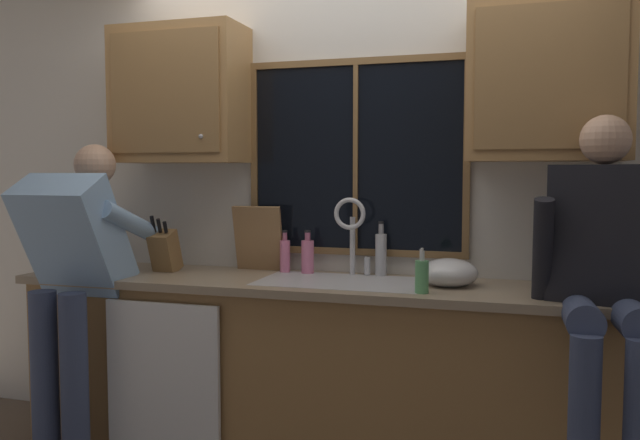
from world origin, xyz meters
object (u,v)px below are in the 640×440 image
person_sitting_on_counter (605,260)px  bottle_tall_clear (285,255)px  bottle_green_glass (308,256)px  soap_dispenser (422,276)px  person_standing (74,269)px  mixing_bowl (449,273)px  knife_block (165,251)px  cutting_board (258,239)px  bottle_amber_small (381,253)px

person_sitting_on_counter → bottle_tall_clear: size_ratio=5.63×
bottle_green_glass → bottle_tall_clear: bottle_green_glass is taller
bottle_green_glass → soap_dispenser: bearing=-30.6°
person_standing → soap_dispenser: size_ratio=7.95×
mixing_bowl → soap_dispenser: bearing=-112.1°
knife_block → bottle_green_glass: bearing=12.1°
person_standing → bottle_green_glass: 1.17m
cutting_board → bottle_tall_clear: size_ratio=1.59×
soap_dispenser → bottle_green_glass: (-0.65, 0.39, 0.02)m
cutting_board → soap_dispenser: 1.03m
person_standing → mixing_bowl: 1.83m
person_sitting_on_counter → bottle_green_glass: person_sitting_on_counter is taller
knife_block → mixing_bowl: bearing=0.1°
cutting_board → bottle_tall_clear: cutting_board is taller
knife_block → bottle_tall_clear: 0.64m
bottle_amber_small → cutting_board: bearing=-179.0°
person_sitting_on_counter → bottle_green_glass: bearing=161.3°
person_sitting_on_counter → bottle_tall_clear: (-1.51, 0.47, -0.09)m
person_sitting_on_counter → bottle_tall_clear: bearing=162.7°
soap_dispenser → bottle_green_glass: size_ratio=0.88×
person_standing → person_sitting_on_counter: size_ratio=1.26×
mixing_bowl → bottle_green_glass: bearing=168.1°
mixing_bowl → soap_dispenser: (-0.09, -0.23, 0.02)m
cutting_board → knife_block: bearing=-159.1°
person_sitting_on_counter → cutting_board: size_ratio=3.55×
person_standing → knife_block: size_ratio=4.96×
person_standing → mixing_bowl: person_standing is taller
bottle_amber_small → knife_block: bearing=-170.6°
knife_block → bottle_tall_clear: bearing=14.8°
mixing_bowl → bottle_tall_clear: bottle_tall_clear is taller
mixing_bowl → bottle_tall_clear: 0.89m
knife_block → cutting_board: cutting_board is taller
bottle_tall_clear → person_standing: bearing=-149.7°
person_standing → knife_block: bearing=51.7°
knife_block → bottle_amber_small: (1.13, 0.19, 0.01)m
person_sitting_on_counter → bottle_amber_small: (-1.00, 0.49, -0.07)m
bottle_green_glass → cutting_board: bearing=176.6°
cutting_board → bottle_tall_clear: (0.16, -0.01, -0.08)m
knife_block → soap_dispenser: size_ratio=1.60×
soap_dispenser → person_sitting_on_counter: bearing=-6.2°
knife_block → soap_dispenser: bearing=-9.2°
person_sitting_on_counter → knife_block: person_sitting_on_counter is taller
person_standing → bottle_amber_small: size_ratio=5.70×
person_sitting_on_counter → cutting_board: person_sitting_on_counter is taller
person_sitting_on_counter → mixing_bowl: size_ratio=4.70×
soap_dispenser → bottle_amber_small: bearing=123.0°
bottle_green_glass → bottle_amber_small: size_ratio=0.81×
person_standing → bottle_green_glass: size_ratio=7.00×
person_standing → bottle_green_glass: bearing=27.0°
bottle_tall_clear → bottle_amber_small: bearing=2.8°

